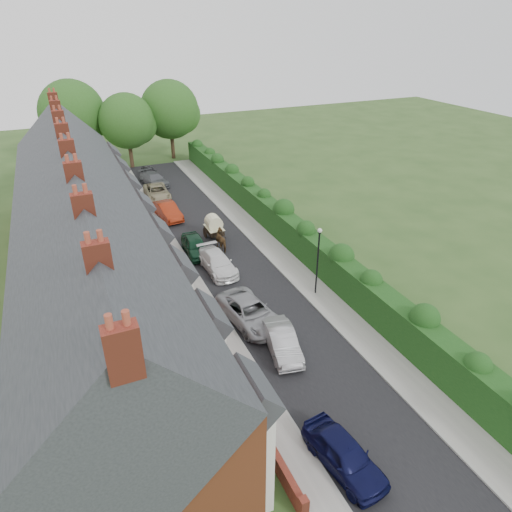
{
  "coord_description": "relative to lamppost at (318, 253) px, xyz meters",
  "views": [
    {
      "loc": [
        -11.54,
        -19.45,
        17.77
      ],
      "look_at": [
        0.18,
        7.22,
        2.2
      ],
      "focal_mm": 32.0,
      "sensor_mm": 36.0,
      "label": 1
    }
  ],
  "objects": [
    {
      "name": "ground",
      "position": [
        -3.4,
        -4.0,
        -3.3
      ],
      "size": [
        140.0,
        140.0,
        0.0
      ],
      "primitive_type": "plane",
      "color": "#2D4C1E",
      "rests_on": "ground"
    },
    {
      "name": "road",
      "position": [
        -3.9,
        7.0,
        -3.29
      ],
      "size": [
        6.0,
        58.0,
        0.02
      ],
      "primitive_type": "cube",
      "color": "black",
      "rests_on": "ground"
    },
    {
      "name": "pavement_hedge_side",
      "position": [
        0.2,
        7.0,
        -3.24
      ],
      "size": [
        2.2,
        58.0,
        0.12
      ],
      "primitive_type": "cube",
      "color": "gray",
      "rests_on": "ground"
    },
    {
      "name": "pavement_house_side",
      "position": [
        -7.75,
        7.0,
        -3.24
      ],
      "size": [
        1.7,
        58.0,
        0.12
      ],
      "primitive_type": "cube",
      "color": "gray",
      "rests_on": "ground"
    },
    {
      "name": "kerb_hedge_side",
      "position": [
        -0.85,
        7.0,
        -3.23
      ],
      "size": [
        0.18,
        58.0,
        0.13
      ],
      "primitive_type": "cube",
      "color": "#999994",
      "rests_on": "ground"
    },
    {
      "name": "kerb_house_side",
      "position": [
        -6.95,
        7.0,
        -3.23
      ],
      "size": [
        0.18,
        58.0,
        0.13
      ],
      "primitive_type": "cube",
      "color": "#999994",
      "rests_on": "ground"
    },
    {
      "name": "hedge",
      "position": [
        2.0,
        7.0,
        -1.7
      ],
      "size": [
        2.1,
        58.0,
        2.85
      ],
      "color": "#133B12",
      "rests_on": "ground"
    },
    {
      "name": "terrace_row",
      "position": [
        -14.27,
        5.98,
        1.18
      ],
      "size": [
        9.05,
        40.5,
        11.5
      ],
      "color": "#9A4927",
      "rests_on": "ground"
    },
    {
      "name": "garden_wall_row",
      "position": [
        -8.75,
        6.0,
        -2.84
      ],
      "size": [
        0.35,
        40.35,
        1.1
      ],
      "color": "maroon",
      "rests_on": "ground"
    },
    {
      "name": "lamppost",
      "position": [
        0.0,
        0.0,
        0.0
      ],
      "size": [
        0.32,
        0.32,
        5.16
      ],
      "color": "black",
      "rests_on": "ground"
    },
    {
      "name": "tree_far_left",
      "position": [
        -6.05,
        36.08,
        2.41
      ],
      "size": [
        7.14,
        6.8,
        9.29
      ],
      "color": "#332316",
      "rests_on": "ground"
    },
    {
      "name": "tree_far_right",
      "position": [
        -0.01,
        38.08,
        3.02
      ],
      "size": [
        7.98,
        7.6,
        10.31
      ],
      "color": "#332316",
      "rests_on": "ground"
    },
    {
      "name": "tree_far_back",
      "position": [
        -11.99,
        39.08,
        3.32
      ],
      "size": [
        8.4,
        8.0,
        10.82
      ],
      "color": "#332316",
      "rests_on": "ground"
    },
    {
      "name": "car_navy",
      "position": [
        -6.01,
        -12.69,
        -2.54
      ],
      "size": [
        2.37,
        4.64,
        1.51
      ],
      "primitive_type": "imported",
      "rotation": [
        0.0,
        0.0,
        0.14
      ],
      "color": "#0B0D34",
      "rests_on": "ground"
    },
    {
      "name": "car_silver_a",
      "position": [
        -5.0,
        -4.6,
        -2.57
      ],
      "size": [
        2.31,
        4.61,
        1.45
      ],
      "primitive_type": "imported",
      "rotation": [
        0.0,
        0.0,
        -0.18
      ],
      "color": "#97979C",
      "rests_on": "ground"
    },
    {
      "name": "car_silver_b",
      "position": [
        -5.6,
        -1.17,
        -2.53
      ],
      "size": [
        3.29,
        5.82,
        1.53
      ],
      "primitive_type": "imported",
      "rotation": [
        0.0,
        0.0,
        0.14
      ],
      "color": "#999A9F",
      "rests_on": "ground"
    },
    {
      "name": "car_white",
      "position": [
        -5.27,
        5.96,
        -2.58
      ],
      "size": [
        2.17,
        4.99,
        1.43
      ],
      "primitive_type": "imported",
      "rotation": [
        0.0,
        0.0,
        0.04
      ],
      "color": "white",
      "rests_on": "ground"
    },
    {
      "name": "car_green",
      "position": [
        -5.99,
        9.4,
        -2.55
      ],
      "size": [
        1.98,
        4.47,
        1.5
      ],
      "primitive_type": "imported",
      "rotation": [
        0.0,
        0.0,
        -0.05
      ],
      "color": "#0F331F",
      "rests_on": "ground"
    },
    {
      "name": "car_red",
      "position": [
        -6.27,
        17.67,
        -2.53
      ],
      "size": [
        2.18,
        4.82,
        1.53
      ],
      "primitive_type": "imported",
      "rotation": [
        0.0,
        0.0,
        0.12
      ],
      "color": "maroon",
      "rests_on": "ground"
    },
    {
      "name": "car_beige",
      "position": [
        -5.98,
        23.4,
        -2.58
      ],
      "size": [
        2.61,
        5.27,
        1.44
      ],
      "primitive_type": "imported",
      "rotation": [
        0.0,
        0.0,
        -0.04
      ],
      "color": "tan",
      "rests_on": "ground"
    },
    {
      "name": "car_grey",
      "position": [
        -5.31,
        27.88,
        -2.59
      ],
      "size": [
        3.1,
        5.19,
        1.41
      ],
      "primitive_type": "imported",
      "rotation": [
        0.0,
        0.0,
        0.25
      ],
      "color": "#57595E",
      "rests_on": "ground"
    },
    {
      "name": "car_black",
      "position": [
        -5.19,
        31.0,
        -2.66
      ],
      "size": [
        1.61,
        3.78,
        1.27
      ],
      "primitive_type": "imported",
      "rotation": [
        0.0,
        0.0,
        0.03
      ],
      "color": "black",
      "rests_on": "ground"
    },
    {
      "name": "horse",
      "position": [
        -3.64,
        9.29,
        -2.45
      ],
      "size": [
        1.09,
        2.08,
        1.7
      ],
      "primitive_type": "imported",
      "rotation": [
        0.0,
        0.0,
        3.23
      ],
      "color": "#53391E",
      "rests_on": "ground"
    },
    {
      "name": "horse_cart",
      "position": [
        -3.64,
        11.45,
        -2.01
      ],
      "size": [
        1.41,
        3.12,
        2.25
      ],
      "color": "black",
      "rests_on": "ground"
    }
  ]
}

